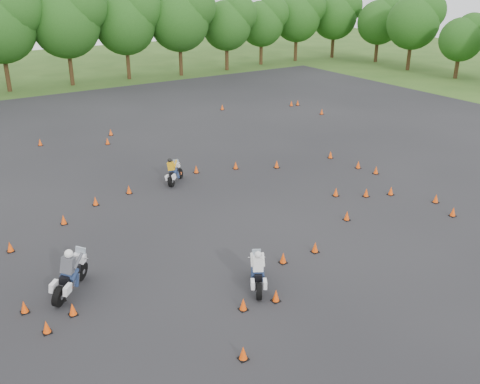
{
  "coord_description": "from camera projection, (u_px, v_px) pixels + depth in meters",
  "views": [
    {
      "loc": [
        -13.06,
        -16.12,
        11.21
      ],
      "look_at": [
        0.0,
        4.0,
        1.2
      ],
      "focal_mm": 40.0,
      "sensor_mm": 36.0,
      "label": 1
    }
  ],
  "objects": [
    {
      "name": "ground",
      "position": [
        290.0,
        247.0,
        23.36
      ],
      "size": [
        140.0,
        140.0,
        0.0
      ],
      "primitive_type": "plane",
      "color": "#2D5119",
      "rests_on": "ground"
    },
    {
      "name": "asphalt_pad",
      "position": [
        219.0,
        201.0,
        28.0
      ],
      "size": [
        62.0,
        62.0,
        0.0
      ],
      "primitive_type": "plane",
      "color": "black",
      "rests_on": "ground"
    },
    {
      "name": "treeline",
      "position": [
        79.0,
        45.0,
        50.2
      ],
      "size": [
        86.82,
        32.5,
        10.82
      ],
      "color": "#1D4814",
      "rests_on": "ground"
    },
    {
      "name": "traffic_cones",
      "position": [
        225.0,
        203.0,
        27.21
      ],
      "size": [
        36.81,
        32.86,
        0.45
      ],
      "color": "#F44B0A",
      "rests_on": "asphalt_pad"
    },
    {
      "name": "rider_grey",
      "position": [
        67.0,
        269.0,
        19.71
      ],
      "size": [
        2.28,
        2.37,
        1.94
      ],
      "primitive_type": null,
      "rotation": [
        0.0,
        0.0,
        0.82
      ],
      "color": "#474850",
      "rests_on": "ground"
    },
    {
      "name": "rider_yellow",
      "position": [
        176.0,
        170.0,
        30.12
      ],
      "size": [
        1.84,
        1.76,
        1.5
      ],
      "primitive_type": null,
      "rotation": [
        0.0,
        0.0,
        0.74
      ],
      "color": "#C38911",
      "rests_on": "ground"
    },
    {
      "name": "rider_white",
      "position": [
        258.0,
        269.0,
        20.04
      ],
      "size": [
        1.67,
        2.19,
        1.66
      ],
      "primitive_type": null,
      "rotation": [
        0.0,
        0.0,
        1.04
      ],
      "color": "silver",
      "rests_on": "ground"
    }
  ]
}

